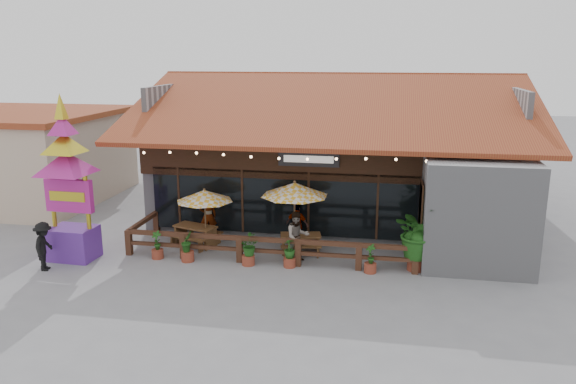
% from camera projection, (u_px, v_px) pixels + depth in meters
% --- Properties ---
extents(ground, '(100.00, 100.00, 0.00)m').
position_uv_depth(ground, '(315.00, 261.00, 19.07)').
color(ground, gray).
rests_on(ground, ground).
extents(restaurant_building, '(15.50, 14.73, 6.09)m').
position_uv_depth(restaurant_building, '(341.00, 162.00, 24.81)').
color(restaurant_building, '#9E9EA2').
rests_on(restaurant_building, ground).
extents(patio_railing, '(10.00, 2.60, 0.92)m').
position_uv_depth(patio_railing, '(248.00, 243.00, 19.06)').
color(patio_railing, '#4B2B1A').
rests_on(patio_railing, ground).
extents(neighbor_building, '(8.40, 8.40, 4.22)m').
position_uv_depth(neighbor_building, '(22.00, 155.00, 26.88)').
color(neighbor_building, beige).
rests_on(neighbor_building, ground).
extents(umbrella_left, '(2.15, 2.15, 2.20)m').
position_uv_depth(umbrella_left, '(205.00, 196.00, 20.08)').
color(umbrella_left, brown).
rests_on(umbrella_left, ground).
extents(umbrella_right, '(3.15, 3.15, 2.56)m').
position_uv_depth(umbrella_right, '(295.00, 190.00, 19.66)').
color(umbrella_right, brown).
rests_on(umbrella_right, ground).
extents(picnic_table_left, '(1.89, 1.75, 0.74)m').
position_uv_depth(picnic_table_left, '(196.00, 232.00, 20.58)').
color(picnic_table_left, brown).
rests_on(picnic_table_left, ground).
extents(picnic_table_right, '(1.62, 1.47, 0.68)m').
position_uv_depth(picnic_table_right, '(301.00, 240.00, 19.80)').
color(picnic_table_right, brown).
rests_on(picnic_table_right, ground).
extents(thai_sign_tower, '(2.32, 2.32, 6.07)m').
position_uv_depth(thai_sign_tower, '(66.00, 167.00, 18.58)').
color(thai_sign_tower, '#5B2894').
rests_on(thai_sign_tower, ground).
extents(tropical_plant, '(2.10, 2.08, 2.20)m').
position_uv_depth(tropical_plant, '(418.00, 233.00, 18.02)').
color(tropical_plant, brown).
rests_on(tropical_plant, ground).
extents(diner_a, '(0.74, 0.59, 1.75)m').
position_uv_depth(diner_a, '(208.00, 216.00, 21.27)').
color(diner_a, '#341A10').
rests_on(diner_a, ground).
extents(diner_b, '(1.06, 0.99, 1.74)m').
position_uv_depth(diner_b, '(297.00, 237.00, 18.91)').
color(diner_b, '#341A10').
rests_on(diner_b, ground).
extents(diner_c, '(0.99, 0.68, 1.55)m').
position_uv_depth(diner_c, '(297.00, 225.00, 20.56)').
color(diner_c, '#341A10').
rests_on(diner_c, ground).
extents(pedestrian, '(0.83, 1.16, 1.62)m').
position_uv_depth(pedestrian, '(44.00, 246.00, 18.15)').
color(pedestrian, black).
rests_on(pedestrian, ground).
extents(planter_a, '(0.40, 0.40, 0.99)m').
position_uv_depth(planter_a, '(157.00, 247.00, 19.27)').
color(planter_a, brown).
rests_on(planter_a, ground).
extents(planter_b, '(0.47, 0.50, 1.07)m').
position_uv_depth(planter_b, '(187.00, 248.00, 18.98)').
color(planter_b, brown).
rests_on(planter_b, ground).
extents(planter_c, '(0.84, 0.83, 1.05)m').
position_uv_depth(planter_c, '(248.00, 248.00, 18.62)').
color(planter_c, brown).
rests_on(planter_c, ground).
extents(planter_d, '(0.52, 0.52, 0.98)m').
position_uv_depth(planter_d, '(290.00, 253.00, 18.47)').
color(planter_d, brown).
rests_on(planter_d, ground).
extents(planter_e, '(0.41, 0.41, 0.97)m').
position_uv_depth(planter_e, '(370.00, 261.00, 18.01)').
color(planter_e, brown).
rests_on(planter_e, ground).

